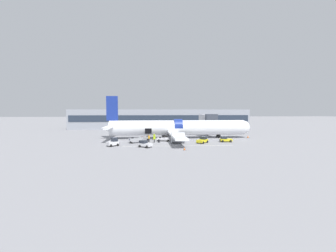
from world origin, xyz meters
The scene contains 21 objects.
ground_plane centered at (0.00, 0.00, 0.00)m, with size 500.00×500.00×0.00m, color gray.
apron_marking_line centered at (1.05, -5.12, 0.00)m, with size 23.42×1.02×0.01m.
terminal_strip centered at (0.00, 45.44, 4.00)m, with size 73.93×13.92×8.00m.
jet_bridge_stub centered at (12.68, 14.65, 4.93)m, with size 3.30×11.34×6.49m.
airplane centered at (2.26, 7.99, 2.78)m, with size 40.28×34.81×11.24m.
baggage_tug_lead centered at (7.26, -1.34, 0.66)m, with size 3.17×3.33×1.51m.
baggage_tug_mid centered at (-12.54, -4.29, 0.72)m, with size 2.68×2.57×1.76m.
baggage_tug_rear centered at (13.08, -0.17, 0.59)m, with size 3.00×1.98×1.36m.
baggage_tug_spare centered at (-5.89, -6.33, 0.62)m, with size 3.00×2.74×1.45m.
baggage_cart_loading centered at (-1.54, 2.64, 0.45)m, with size 4.22×2.43×0.93m.
baggage_cart_queued centered at (-8.11, -0.09, 0.63)m, with size 4.05×2.35×1.28m.
baggage_cart_empty centered at (-6.12, 3.89, 0.57)m, with size 3.52×2.06×1.18m.
ground_crew_loader_a centered at (2.83, 3.67, 0.83)m, with size 0.55×0.43×1.58m.
ground_crew_loader_b centered at (-3.79, 0.53, 0.82)m, with size 0.55×0.44×1.57m.
ground_crew_driver centered at (-5.05, 1.21, 0.92)m, with size 0.48×0.61×1.74m.
ground_crew_supervisor centered at (-3.67, 5.41, 0.86)m, with size 0.57×0.42×1.63m.
ground_crew_helper centered at (1.83, 3.40, 0.85)m, with size 0.56×0.40×1.62m.
suitcase_on_tarmac_upright centered at (-2.76, 0.25, 0.33)m, with size 0.46×0.38×0.77m.
safety_cone_nose centered at (22.13, 7.51, 0.34)m, with size 0.63×0.63×0.72m.
safety_cone_engine_left centered at (1.59, -10.29, 0.28)m, with size 0.48×0.48×0.61m.
safety_cone_wingtip centered at (2.89, -0.15, 0.37)m, with size 0.50×0.50×0.78m.
Camera 1 is at (-5.18, -51.68, 7.31)m, focal length 24.00 mm.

